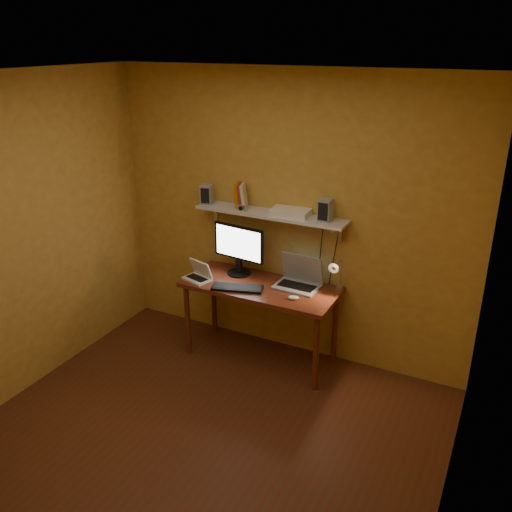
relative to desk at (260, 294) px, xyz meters
The scene contains 14 objects.
room 1.43m from the desk, 84.88° to the right, with size 3.44×3.24×2.64m.
desk is the anchor object (origin of this frame).
wall_shelf 0.72m from the desk, 90.00° to the left, with size 1.40×0.25×0.21m.
monitor 0.48m from the desk, 154.74° to the left, with size 0.52×0.24×0.47m.
laptop 0.38m from the desk, 23.95° to the left, with size 0.40×0.30×0.29m.
netbook 0.59m from the desk, 166.24° to the right, with size 0.28×0.23×0.18m.
keyboard 0.24m from the desk, 131.69° to the right, with size 0.45×0.15×0.02m, color black.
mouse 0.41m from the desk, 18.67° to the right, with size 0.09×0.06×0.03m, color white.
desk_lamp 0.73m from the desk, 10.81° to the left, with size 0.09×0.23×0.38m.
speaker_left 1.04m from the desk, 164.61° to the left, with size 0.10×0.10×0.18m, color gray.
speaker_right 0.97m from the desk, 20.44° to the left, with size 0.11×0.11×0.19m, color gray.
books 0.90m from the desk, 145.94° to the left, with size 0.16×0.16×0.23m.
shelf_camera 0.79m from the desk, 153.87° to the left, with size 0.10×0.05×0.06m.
router 0.79m from the desk, 47.56° to the left, with size 0.33×0.22×0.06m, color white.
Camera 1 is at (1.83, -2.66, 2.82)m, focal length 38.00 mm.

